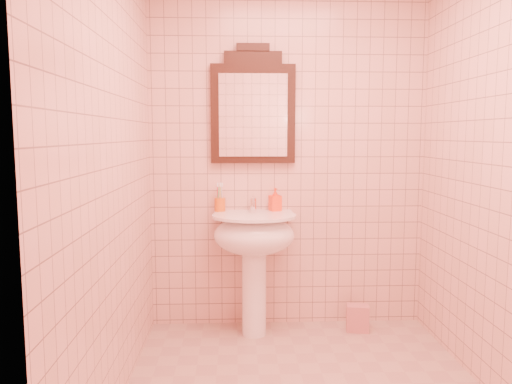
{
  "coord_description": "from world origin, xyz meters",
  "views": [
    {
      "loc": [
        -0.38,
        -2.53,
        1.41
      ],
      "look_at": [
        -0.26,
        0.55,
        1.06
      ],
      "focal_mm": 35.0,
      "sensor_mm": 36.0,
      "label": 1
    }
  ],
  "objects_px": {
    "towel": "(358,318)",
    "toothbrush_cup": "(220,204)",
    "mirror": "(253,109)",
    "soap_dispenser": "(275,200)",
    "pedestal_sink": "(254,243)"
  },
  "relations": [
    {
      "from": "soap_dispenser",
      "to": "towel",
      "type": "distance_m",
      "value": 1.04
    },
    {
      "from": "mirror",
      "to": "towel",
      "type": "relative_size",
      "value": 4.4
    },
    {
      "from": "pedestal_sink",
      "to": "mirror",
      "type": "bearing_deg",
      "value": 90.0
    },
    {
      "from": "mirror",
      "to": "soap_dispenser",
      "type": "relative_size",
      "value": 5.03
    },
    {
      "from": "pedestal_sink",
      "to": "mirror",
      "type": "relative_size",
      "value": 1.03
    },
    {
      "from": "pedestal_sink",
      "to": "towel",
      "type": "height_order",
      "value": "pedestal_sink"
    },
    {
      "from": "pedestal_sink",
      "to": "mirror",
      "type": "height_order",
      "value": "mirror"
    },
    {
      "from": "pedestal_sink",
      "to": "soap_dispenser",
      "type": "xyz_separation_m",
      "value": [
        0.16,
        0.16,
        0.28
      ]
    },
    {
      "from": "pedestal_sink",
      "to": "mirror",
      "type": "distance_m",
      "value": 0.96
    },
    {
      "from": "pedestal_sink",
      "to": "toothbrush_cup",
      "type": "relative_size",
      "value": 4.79
    },
    {
      "from": "pedestal_sink",
      "to": "toothbrush_cup",
      "type": "distance_m",
      "value": 0.38
    },
    {
      "from": "towel",
      "to": "toothbrush_cup",
      "type": "bearing_deg",
      "value": 173.07
    },
    {
      "from": "mirror",
      "to": "soap_dispenser",
      "type": "distance_m",
      "value": 0.67
    },
    {
      "from": "soap_dispenser",
      "to": "toothbrush_cup",
      "type": "bearing_deg",
      "value": 161.55
    },
    {
      "from": "mirror",
      "to": "towel",
      "type": "height_order",
      "value": "mirror"
    }
  ]
}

